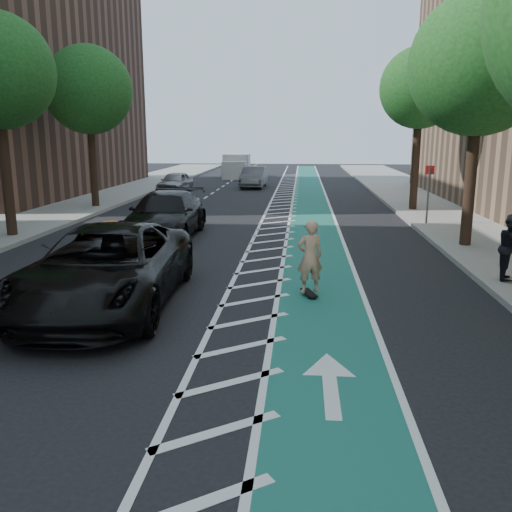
# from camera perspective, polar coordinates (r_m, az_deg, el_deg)

# --- Properties ---
(ground) EXTENTS (120.00, 120.00, 0.00)m
(ground) POSITION_cam_1_polar(r_m,az_deg,el_deg) (11.26, -8.43, -6.59)
(ground) COLOR black
(ground) RESTS_ON ground
(bike_lane) EXTENTS (2.00, 90.00, 0.01)m
(bike_lane) POSITION_cam_1_polar(r_m,az_deg,el_deg) (20.67, 6.10, 2.35)
(bike_lane) COLOR #1C6254
(bike_lane) RESTS_ON ground
(buffer_strip) EXTENTS (1.40, 90.00, 0.01)m
(buffer_strip) POSITION_cam_1_polar(r_m,az_deg,el_deg) (20.69, 1.94, 2.42)
(buffer_strip) COLOR silver
(buffer_strip) RESTS_ON ground
(sidewalk_right) EXTENTS (5.00, 90.00, 0.15)m
(sidewalk_right) POSITION_cam_1_polar(r_m,az_deg,el_deg) (21.80, 23.45, 2.09)
(sidewalk_right) COLOR gray
(sidewalk_right) RESTS_ON ground
(curb_right) EXTENTS (0.12, 90.00, 0.16)m
(curb_right) POSITION_cam_1_polar(r_m,az_deg,el_deg) (21.14, 17.15, 2.29)
(curb_right) COLOR gray
(curb_right) RESTS_ON ground
(curb_left) EXTENTS (0.12, 90.00, 0.16)m
(curb_left) POSITION_cam_1_polar(r_m,az_deg,el_deg) (22.76, -20.11, 2.78)
(curb_left) COLOR gray
(curb_left) RESTS_ON ground
(tree_r_c) EXTENTS (4.20, 4.20, 7.90)m
(tree_r_c) POSITION_cam_1_polar(r_m,az_deg,el_deg) (19.22, 22.21, 18.01)
(tree_r_c) COLOR #382619
(tree_r_c) RESTS_ON ground
(tree_r_d) EXTENTS (4.20, 4.20, 7.90)m
(tree_r_d) POSITION_cam_1_polar(r_m,az_deg,el_deg) (26.96, 17.07, 16.58)
(tree_r_d) COLOR #382619
(tree_r_d) RESTS_ON ground
(tree_l_d) EXTENTS (4.20, 4.20, 7.90)m
(tree_l_d) POSITION_cam_1_polar(r_m,az_deg,el_deg) (28.40, -17.42, 16.34)
(tree_l_d) COLOR #382619
(tree_l_d) RESTS_ON ground
(sign_post) EXTENTS (0.35, 0.08, 2.47)m
(sign_post) POSITION_cam_1_polar(r_m,az_deg,el_deg) (23.02, 17.67, 6.26)
(sign_post) COLOR #4C4C4C
(sign_post) RESTS_ON ground
(skateboard) EXTENTS (0.42, 0.76, 0.10)m
(skateboard) POSITION_cam_1_polar(r_m,az_deg,el_deg) (12.71, 5.60, -3.88)
(skateboard) COLOR black
(skateboard) RESTS_ON ground
(skateboarder) EXTENTS (0.71, 0.57, 1.69)m
(skateboarder) POSITION_cam_1_polar(r_m,az_deg,el_deg) (12.49, 5.68, -0.08)
(skateboarder) COLOR tan
(skateboarder) RESTS_ON skateboard
(suv_near) EXTENTS (3.16, 6.41, 1.75)m
(suv_near) POSITION_cam_1_polar(r_m,az_deg,el_deg) (12.15, -15.42, -1.19)
(suv_near) COLOR black
(suv_near) RESTS_ON ground
(suv_far) EXTENTS (2.31, 5.66, 1.64)m
(suv_far) POSITION_cam_1_polar(r_m,az_deg,el_deg) (19.93, -9.53, 4.23)
(suv_far) COLOR black
(suv_far) RESTS_ON ground
(car_silver) EXTENTS (1.90, 4.05, 1.34)m
(car_silver) POSITION_cam_1_polar(r_m,az_deg,el_deg) (35.66, -8.51, 7.69)
(car_silver) COLOR gray
(car_silver) RESTS_ON ground
(car_grey) EXTENTS (1.70, 4.49, 1.46)m
(car_grey) POSITION_cam_1_polar(r_m,az_deg,el_deg) (38.76, -0.23, 8.31)
(car_grey) COLOR #5B5C61
(car_grey) RESTS_ON ground
(pedestrian) EXTENTS (0.83, 0.94, 1.65)m
(pedestrian) POSITION_cam_1_polar(r_m,az_deg,el_deg) (14.75, 25.30, 0.85)
(pedestrian) COLOR black
(pedestrian) RESTS_ON sidewalk_right
(box_truck) EXTENTS (2.27, 4.82, 1.98)m
(box_truck) POSITION_cam_1_polar(r_m,az_deg,el_deg) (47.70, -2.09, 9.34)
(box_truck) COLOR silver
(box_truck) RESTS_ON ground
(barrel_a) EXTENTS (0.63, 0.63, 0.86)m
(barrel_a) POSITION_cam_1_polar(r_m,az_deg,el_deg) (18.68, -15.03, 2.13)
(barrel_a) COLOR orange
(barrel_a) RESTS_ON ground
(barrel_b) EXTENTS (0.72, 0.72, 0.98)m
(barrel_b) POSITION_cam_1_polar(r_m,az_deg,el_deg) (23.39, -9.89, 4.57)
(barrel_b) COLOR #FD540D
(barrel_b) RESTS_ON ground
(barrel_c) EXTENTS (0.65, 0.65, 0.89)m
(barrel_c) POSITION_cam_1_polar(r_m,az_deg,el_deg) (25.59, -7.06, 5.25)
(barrel_c) COLOR #FA4F0D
(barrel_c) RESTS_ON ground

